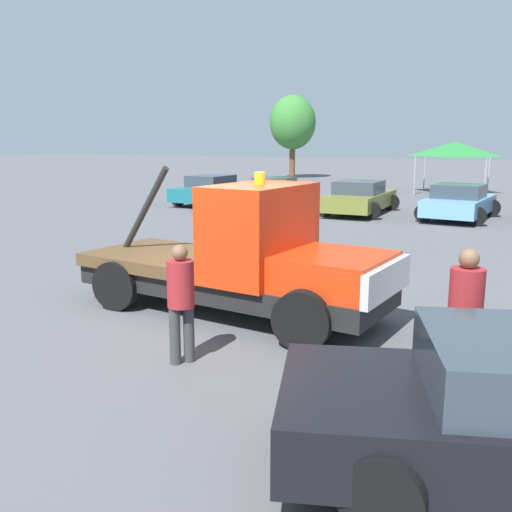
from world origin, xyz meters
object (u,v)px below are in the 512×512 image
object	(u,v)px
tow_truck	(247,261)
parked_car_olive	(360,198)
person_at_hood	(181,296)
person_near_truck	(465,312)
parked_car_navy	(276,193)
tree_left	(293,123)
parked_car_skyblue	(459,202)
canopy_tent_green	(454,149)
parked_car_teal	(213,190)

from	to	relation	value
tow_truck	parked_car_olive	world-z (taller)	tow_truck
person_at_hood	parked_car_olive	distance (m)	16.60
person_near_truck	parked_car_navy	xyz separation A→B (m)	(-9.25, 16.56, -0.38)
person_at_hood	tree_left	distance (m)	37.52
parked_car_olive	parked_car_skyblue	size ratio (longest dim) A/B	1.07
person_at_hood	tree_left	bearing A→B (deg)	-33.58
tow_truck	parked_car_skyblue	size ratio (longest dim) A/B	1.32
canopy_tent_green	person_at_hood	bearing A→B (deg)	-91.40
person_near_truck	parked_car_olive	world-z (taller)	person_near_truck
person_near_truck	canopy_tent_green	distance (m)	27.09
person_at_hood	parked_car_teal	distance (m)	19.37
person_near_truck	person_at_hood	distance (m)	3.57
parked_car_olive	person_near_truck	bearing A→B (deg)	-160.06
tow_truck	canopy_tent_green	xyz separation A→B (m)	(0.78, 25.16, 1.48)
tree_left	person_near_truck	bearing A→B (deg)	-66.08
canopy_tent_green	person_near_truck	bearing A→B (deg)	-83.94
person_near_truck	tow_truck	bearing A→B (deg)	-106.58
parked_car_navy	parked_car_teal	bearing A→B (deg)	82.95
tow_truck	parked_car_navy	bearing A→B (deg)	118.55
parked_car_navy	parked_car_skyblue	world-z (taller)	same
person_near_truck	person_at_hood	size ratio (longest dim) A/B	1.08
person_at_hood	parked_car_navy	bearing A→B (deg)	-33.70
parked_car_teal	parked_car_skyblue	distance (m)	11.00
tow_truck	parked_car_teal	bearing A→B (deg)	128.37
parked_car_navy	tree_left	size ratio (longest dim) A/B	0.70
parked_car_teal	canopy_tent_green	bearing A→B (deg)	-37.93
parked_car_skyblue	parked_car_navy	bearing A→B (deg)	92.07
person_at_hood	parked_car_olive	size ratio (longest dim) A/B	0.34
person_at_hood	parked_car_skyblue	world-z (taller)	person_at_hood
parked_car_navy	tree_left	distance (m)	19.67
tow_truck	parked_car_skyblue	distance (m)	14.27
parked_car_skyblue	tree_left	bearing A→B (deg)	43.66
parked_car_navy	tow_truck	bearing A→B (deg)	-164.51
person_at_hood	parked_car_navy	world-z (taller)	person_at_hood
person_near_truck	parked_car_teal	distance (m)	20.80
person_at_hood	parked_car_skyblue	bearing A→B (deg)	-59.35
parked_car_teal	parked_car_olive	xyz separation A→B (m)	(7.14, -0.69, 0.00)
parked_car_skyblue	tree_left	size ratio (longest dim) A/B	0.71
parked_car_navy	person_near_truck	bearing A→B (deg)	-156.07
tow_truck	canopy_tent_green	distance (m)	25.22
person_at_hood	parked_car_navy	xyz separation A→B (m)	(-5.72, 17.09, -0.30)
person_near_truck	parked_car_skyblue	distance (m)	15.92
tow_truck	canopy_tent_green	bearing A→B (deg)	96.02
tow_truck	parked_car_teal	xyz separation A→B (m)	(-8.81, 14.92, -0.30)
parked_car_navy	parked_car_olive	distance (m)	3.98
parked_car_navy	parked_car_olive	xyz separation A→B (m)	(3.94, -0.59, 0.00)
person_near_truck	parked_car_olive	bearing A→B (deg)	-152.54
parked_car_olive	canopy_tent_green	bearing A→B (deg)	-11.12
person_near_truck	person_at_hood	xyz separation A→B (m)	(-3.53, -0.53, -0.08)
person_at_hood	canopy_tent_green	world-z (taller)	canopy_tent_green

